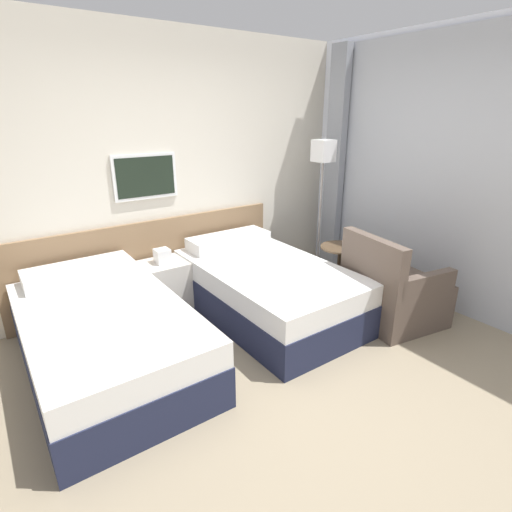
{
  "coord_description": "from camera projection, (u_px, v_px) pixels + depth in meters",
  "views": [
    {
      "loc": [
        -1.63,
        -1.86,
        1.93
      ],
      "look_at": [
        0.36,
        0.95,
        0.67
      ],
      "focal_mm": 28.0,
      "sensor_mm": 36.0,
      "label": 1
    }
  ],
  "objects": [
    {
      "name": "bed_near_window",
      "position": [
        267.0,
        288.0,
        3.96
      ],
      "size": [
        1.13,
        1.91,
        0.65
      ],
      "color": "#1E233D",
      "rests_on": "ground_plane"
    },
    {
      "name": "nightstand",
      "position": [
        165.0,
        284.0,
        4.07
      ],
      "size": [
        0.45,
        0.41,
        0.64
      ],
      "color": "beige",
      "rests_on": "ground_plane"
    },
    {
      "name": "ground_plane",
      "position": [
        290.0,
        385.0,
        2.98
      ],
      "size": [
        16.0,
        16.0,
        0.0
      ],
      "primitive_type": "plane",
      "color": "gray"
    },
    {
      "name": "side_table",
      "position": [
        339.0,
        263.0,
        4.2
      ],
      "size": [
        0.42,
        0.42,
        0.6
      ],
      "color": "brown",
      "rests_on": "ground_plane"
    },
    {
      "name": "floor_lamp",
      "position": [
        323.0,
        168.0,
        4.51
      ],
      "size": [
        0.24,
        0.24,
        1.62
      ],
      "color": "#9E9993",
      "rests_on": "ground_plane"
    },
    {
      "name": "wall_window",
      "position": [
        489.0,
        180.0,
        3.58
      ],
      "size": [
        0.21,
        4.5,
        2.7
      ],
      "color": "white",
      "rests_on": "ground_plane"
    },
    {
      "name": "armchair",
      "position": [
        392.0,
        293.0,
        3.82
      ],
      "size": [
        0.87,
        0.89,
        0.88
      ],
      "rotation": [
        0.0,
        0.0,
        1.4
      ],
      "color": "brown",
      "rests_on": "ground_plane"
    },
    {
      "name": "bed_near_door",
      "position": [
        107.0,
        337.0,
        3.11
      ],
      "size": [
        1.13,
        1.91,
        0.65
      ],
      "color": "#1E233D",
      "rests_on": "ground_plane"
    },
    {
      "name": "wall_headboard",
      "position": [
        165.0,
        176.0,
        4.07
      ],
      "size": [
        10.0,
        0.1,
        2.7
      ],
      "color": "beige",
      "rests_on": "ground_plane"
    }
  ]
}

